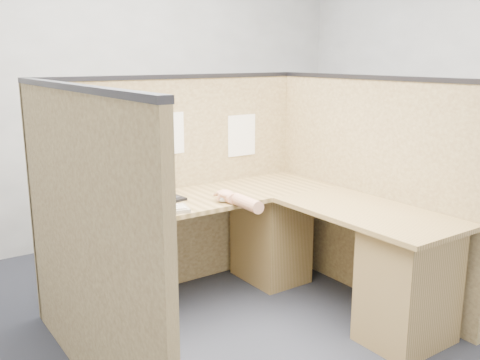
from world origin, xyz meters
TOP-DOWN VIEW (x-y plane):
  - floor at (0.00, 0.00)m, footprint 5.00×5.00m
  - wall_back at (0.00, 2.25)m, footprint 5.00×0.00m
  - cubicle_partitions at (0.00, 0.43)m, footprint 2.06×1.83m
  - l_desk at (0.18, 0.29)m, footprint 1.95×1.75m
  - laptop at (-0.30, 0.81)m, footprint 0.35×0.34m
  - keyboard at (-0.44, 0.51)m, footprint 0.46×0.26m
  - mouse at (0.06, 0.48)m, footprint 0.12×0.07m
  - hand_forearm at (0.07, 0.33)m, footprint 0.12×0.42m
  - blue_poster at (-0.75, 0.97)m, footprint 0.19×0.02m
  - american_flag at (-0.39, 0.96)m, footprint 0.21×0.01m
  - file_holder at (-0.40, 0.94)m, footprint 0.26×0.05m
  - paper_left at (-0.03, 0.97)m, footprint 0.23×0.03m
  - paper_right at (0.54, 0.97)m, footprint 0.24×0.01m

SIDE VIEW (x-z plane):
  - floor at x=0.00m, z-range 0.00..0.00m
  - l_desk at x=0.18m, z-range 0.03..0.76m
  - keyboard at x=-0.44m, z-range 0.73..0.76m
  - mouse at x=0.06m, z-range 0.73..0.78m
  - cubicle_partitions at x=0.00m, z-range 0.00..1.53m
  - hand_forearm at x=0.07m, z-range 0.73..0.82m
  - laptop at x=-0.30m, z-range 0.67..0.90m
  - paper_right at x=0.54m, z-range 0.91..1.22m
  - paper_left at x=-0.03m, z-range 0.98..1.27m
  - file_holder at x=-0.40m, z-range 0.97..1.29m
  - american_flag at x=-0.39m, z-range 1.10..1.46m
  - blue_poster at x=-0.75m, z-range 1.15..1.40m
  - wall_back at x=0.00m, z-range -1.10..3.90m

